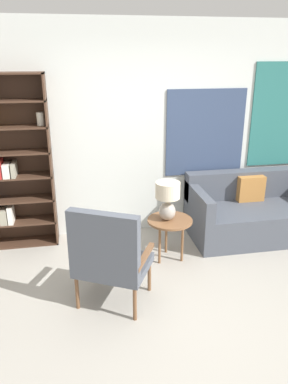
# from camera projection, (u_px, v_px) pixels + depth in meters

# --- Properties ---
(ground_plane) EXTENTS (14.00, 14.00, 0.00)m
(ground_plane) POSITION_uv_depth(u_px,v_px,m) (170.00, 324.00, 3.37)
(ground_plane) COLOR #9E998E
(wall_back) EXTENTS (6.40, 0.08, 2.70)m
(wall_back) POSITION_uv_depth(u_px,v_px,m) (138.00, 132.00, 4.77)
(wall_back) COLOR silver
(wall_back) RESTS_ON ground_plane
(armchair) EXTENTS (0.83, 0.79, 1.02)m
(armchair) POSITION_uv_depth(u_px,v_px,m) (109.00, 254.00, 3.41)
(armchair) COLOR brown
(armchair) RESTS_ON ground_plane
(couch) EXTENTS (1.70, 0.89, 0.81)m
(couch) POSITION_uv_depth(u_px,v_px,m) (253.00, 213.00, 4.96)
(couch) COLOR #474C56
(couch) RESTS_ON ground_plane
(side_table) EXTENTS (0.52, 0.52, 0.51)m
(side_table) POSITION_uv_depth(u_px,v_px,m) (170.00, 224.00, 4.29)
(side_table) COLOR brown
(side_table) RESTS_ON ground_plane
(table_lamp) EXTENTS (0.28, 0.28, 0.45)m
(table_lamp) POSITION_uv_depth(u_px,v_px,m) (168.00, 198.00, 4.17)
(table_lamp) COLOR #A59E93
(table_lamp) RESTS_ON side_table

